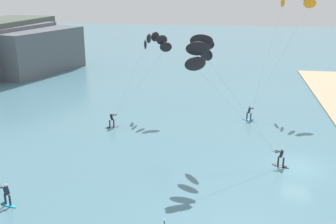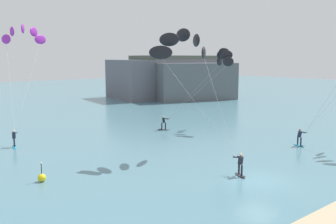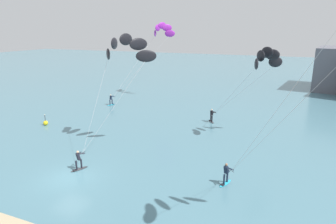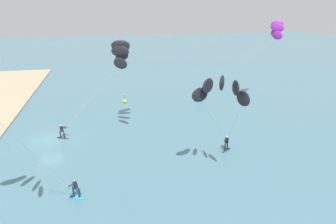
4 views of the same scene
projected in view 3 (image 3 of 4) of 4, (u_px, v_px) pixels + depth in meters
The scene contains 5 objects.
ground_plane at pixel (69, 178), 23.12m from camera, with size 240.00×240.00×0.00m, color slate.
kitesurfer_nearshore at pixel (125, 51), 27.72m from camera, with size 6.03×8.93×10.86m.
kitesurfer_far_out at pixel (160, 32), 48.49m from camera, with size 7.49×11.64×12.34m.
kitesurfer_downwind at pixel (263, 62), 29.61m from camera, with size 8.30×6.40×9.57m.
marker_buoy at pixel (46, 123), 35.70m from camera, with size 0.56×0.56×1.38m.
Camera 3 is at (15.23, -16.24, 11.24)m, focal length 31.52 mm.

